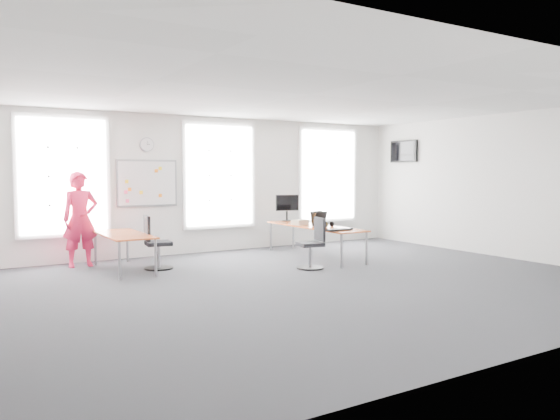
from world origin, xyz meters
TOP-DOWN VIEW (x-y plane):
  - floor at (0.00, 0.00)m, footprint 10.00×10.00m
  - ceiling at (0.00, 0.00)m, footprint 10.00×10.00m
  - wall_back at (0.00, 4.00)m, footprint 10.00×0.00m
  - wall_front at (0.00, -4.00)m, footprint 10.00×0.00m
  - wall_right at (5.00, 0.00)m, footprint 0.00×10.00m
  - window_left at (-3.00, 3.97)m, footprint 1.60×0.06m
  - window_mid at (0.30, 3.97)m, footprint 1.60×0.06m
  - window_right at (3.30, 3.97)m, footprint 1.60×0.06m
  - desk_right at (1.62, 2.14)m, footprint 0.73×2.73m
  - desk_left at (-2.22, 2.68)m, footprint 0.73×1.84m
  - chair_right at (0.83, 1.06)m, footprint 0.50×0.50m
  - chair_left at (-1.69, 2.50)m, footprint 0.53×0.53m
  - person at (-2.80, 3.50)m, footprint 0.66×0.45m
  - whiteboard at (-1.35, 3.97)m, footprint 1.20×0.03m
  - wall_clock at (-1.35, 3.97)m, footprint 0.30×0.04m
  - tv at (4.95, 3.00)m, footprint 0.06×0.90m
  - keyboard at (1.45, 1.10)m, footprint 0.50×0.20m
  - mouse at (1.76, 1.10)m, footprint 0.10×0.13m
  - lens_cap at (1.71, 1.53)m, footprint 0.07×0.07m
  - headphones at (1.71, 1.77)m, footprint 0.20×0.11m
  - laptop_sleeve at (1.68, 2.09)m, footprint 0.39×0.28m
  - paper_stack at (1.46, 2.45)m, footprint 0.36×0.30m
  - monitor at (1.66, 3.29)m, footprint 0.53×0.22m

SIDE VIEW (x-z plane):
  - floor at x=0.00m, z-range 0.00..0.00m
  - chair_right at x=0.83m, z-range -0.06..0.88m
  - chair_left at x=-1.69m, z-range -0.06..0.93m
  - desk_left at x=-2.22m, z-range 0.28..0.95m
  - desk_right at x=1.62m, z-range 0.29..0.95m
  - lens_cap at x=1.71m, z-range 0.66..0.67m
  - keyboard at x=1.45m, z-range 0.66..0.69m
  - mouse at x=1.76m, z-range 0.66..0.71m
  - headphones at x=1.71m, z-range 0.66..0.78m
  - paper_stack at x=1.46m, z-range 0.66..0.77m
  - laptop_sleeve at x=1.68m, z-range 0.66..0.97m
  - person at x=-2.80m, z-range 0.00..1.79m
  - monitor at x=1.66m, z-range 0.72..1.32m
  - wall_back at x=0.00m, z-range -3.50..6.50m
  - wall_front at x=0.00m, z-range -3.50..6.50m
  - wall_right at x=5.00m, z-range -3.50..6.50m
  - whiteboard at x=-1.35m, z-range 1.10..2.00m
  - window_left at x=-3.00m, z-range 0.60..2.80m
  - window_mid at x=0.30m, z-range 0.60..2.80m
  - window_right at x=3.30m, z-range 0.60..2.80m
  - tv at x=4.95m, z-range 2.02..2.57m
  - wall_clock at x=-1.35m, z-range 2.20..2.50m
  - ceiling at x=0.00m, z-range 3.00..3.00m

